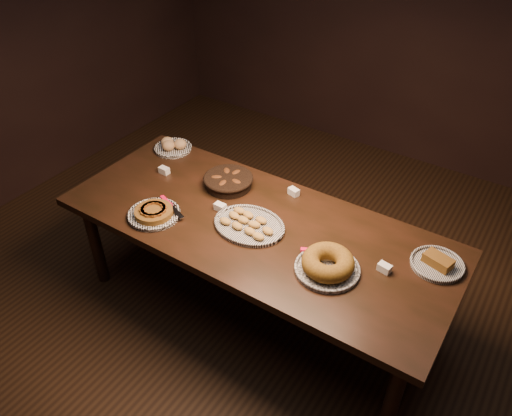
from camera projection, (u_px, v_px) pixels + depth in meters
The scene contains 9 objects.
ground at pixel (255, 307), 3.44m from camera, with size 5.00×5.00×0.00m, color black.
buffet_table at pixel (255, 233), 3.03m from camera, with size 2.40×1.00×0.75m.
apple_tart_plate at pixel (154, 213), 3.03m from camera, with size 0.34×0.32×0.06m.
madeleine_platter at pixel (249, 224), 2.95m from camera, with size 0.44×0.36×0.05m.
bundt_cake_plate at pixel (328, 264), 2.64m from camera, with size 0.38×0.37×0.11m.
croissant_basket at pixel (228, 180), 3.26m from camera, with size 0.37×0.37×0.08m.
bread_roll_plate at pixel (172, 146), 3.65m from camera, with size 0.28×0.28×0.09m.
loaf_plate at pixel (437, 263), 2.68m from camera, with size 0.29×0.29×0.07m.
tent_cards at pixel (271, 215), 3.01m from camera, with size 1.69×0.50×0.04m.
Camera 1 is at (1.29, -1.93, 2.63)m, focal length 35.00 mm.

